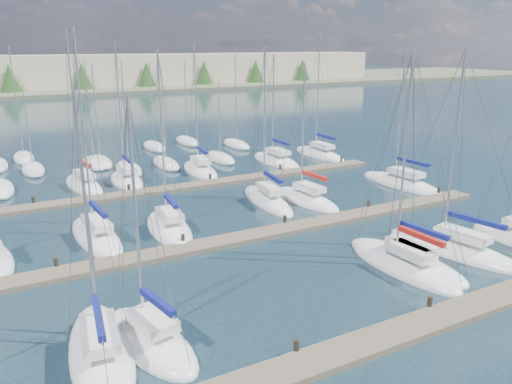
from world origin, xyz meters
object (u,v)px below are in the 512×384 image
sailboat_i (96,236)px  sailboat_p (200,170)px  sailboat_f (454,249)px  sailboat_j (169,228)px  sailboat_b (101,353)px  sailboat_d (404,267)px  sailboat_n (84,185)px  sailboat_r (320,154)px  sailboat_l (306,199)px  sailboat_e (405,261)px  sailboat_m (401,183)px  sailboat_o (127,180)px  sailboat_c (151,340)px  sailboat_k (267,200)px  sailboat_q (276,161)px

sailboat_i → sailboat_p: (13.59, 14.30, -0.01)m
sailboat_f → sailboat_j: size_ratio=1.01×
sailboat_b → sailboat_d: (17.86, 0.17, 0.01)m
sailboat_n → sailboat_p: sailboat_n is taller
sailboat_r → sailboat_d: sailboat_r is taller
sailboat_d → sailboat_l: bearing=76.9°
sailboat_l → sailboat_d: sailboat_d is taller
sailboat_r → sailboat_e: size_ratio=1.11×
sailboat_m → sailboat_o: 26.74m
sailboat_f → sailboat_r: (9.23, 28.17, 0.01)m
sailboat_b → sailboat_n: size_ratio=0.81×
sailboat_c → sailboat_m: (29.05, 14.37, -0.01)m
sailboat_d → sailboat_e: size_ratio=0.99×
sailboat_l → sailboat_k: 3.35m
sailboat_j → sailboat_m: bearing=7.5°
sailboat_j → sailboat_o: sailboat_o is taller
sailboat_m → sailboat_l: sailboat_m is taller
sailboat_r → sailboat_n: sailboat_r is taller
sailboat_n → sailboat_o: sailboat_n is taller
sailboat_f → sailboat_q: (2.82, 27.71, -0.01)m
sailboat_c → sailboat_l: 23.12m
sailboat_q → sailboat_n: bearing=-178.7°
sailboat_q → sailboat_k: sailboat_k is taller
sailboat_k → sailboat_j: bearing=-159.5°
sailboat_b → sailboat_q: bearing=54.8°
sailboat_r → sailboat_j: sailboat_r is taller
sailboat_f → sailboat_r: sailboat_r is taller
sailboat_f → sailboat_j: bearing=127.7°
sailboat_d → sailboat_m: bearing=43.1°
sailboat_l → sailboat_q: sailboat_q is taller
sailboat_c → sailboat_b: (-2.17, 0.13, -0.01)m
sailboat_m → sailboat_k: size_ratio=0.97×
sailboat_r → sailboat_q: (-6.41, -0.46, -0.02)m
sailboat_n → sailboat_d: bearing=-69.9°
sailboat_i → sailboat_q: 27.02m
sailboat_c → sailboat_o: bearing=66.5°
sailboat_r → sailboat_p: size_ratio=1.09×
sailboat_c → sailboat_f: (20.53, 0.74, -0.00)m
sailboat_o → sailboat_k: bearing=-52.5°
sailboat_b → sailboat_l: (20.26, 14.27, 0.01)m
sailboat_d → sailboat_n: (-13.65, 27.88, 0.01)m
sailboat_m → sailboat_q: sailboat_m is taller
sailboat_m → sailboat_j: (-23.61, -0.95, 0.01)m
sailboat_e → sailboat_q: bearing=67.9°
sailboat_l → sailboat_e: bearing=-102.0°
sailboat_c → sailboat_d: sailboat_d is taller
sailboat_c → sailboat_p: bearing=52.5°
sailboat_l → sailboat_p: bearing=101.2°
sailboat_n → sailboat_q: 21.32m
sailboat_r → sailboat_c: bearing=-135.9°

